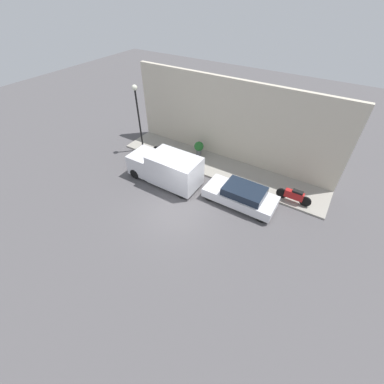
{
  "coord_description": "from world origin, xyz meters",
  "views": [
    {
      "loc": [
        -8.45,
        -6.38,
        10.55
      ],
      "look_at": [
        1.33,
        -0.24,
        0.6
      ],
      "focal_mm": 24.0,
      "sensor_mm": 36.0,
      "label": 1
    }
  ],
  "objects_px": {
    "parked_car": "(241,195)",
    "streetlamp": "(137,107)",
    "delivery_van": "(165,168)",
    "motorcycle_black": "(164,151)",
    "potted_plant": "(199,147)",
    "motorcycle_red": "(294,195)"
  },
  "relations": [
    {
      "from": "parked_car",
      "to": "streetlamp",
      "type": "height_order",
      "value": "streetlamp"
    },
    {
      "from": "delivery_van",
      "to": "parked_car",
      "type": "bearing_deg",
      "value": -82.81
    },
    {
      "from": "delivery_van",
      "to": "streetlamp",
      "type": "relative_size",
      "value": 1.01
    },
    {
      "from": "motorcycle_black",
      "to": "potted_plant",
      "type": "bearing_deg",
      "value": -55.09
    },
    {
      "from": "parked_car",
      "to": "potted_plant",
      "type": "bearing_deg",
      "value": 56.93
    },
    {
      "from": "parked_car",
      "to": "potted_plant",
      "type": "relative_size",
      "value": 4.0
    },
    {
      "from": "parked_car",
      "to": "motorcycle_black",
      "type": "height_order",
      "value": "parked_car"
    },
    {
      "from": "motorcycle_black",
      "to": "motorcycle_red",
      "type": "distance_m",
      "value": 9.48
    },
    {
      "from": "parked_car",
      "to": "streetlamp",
      "type": "distance_m",
      "value": 9.44
    },
    {
      "from": "parked_car",
      "to": "potted_plant",
      "type": "xyz_separation_m",
      "value": [
        3.1,
        4.76,
        0.15
      ]
    },
    {
      "from": "motorcycle_black",
      "to": "motorcycle_red",
      "type": "height_order",
      "value": "motorcycle_red"
    },
    {
      "from": "streetlamp",
      "to": "potted_plant",
      "type": "bearing_deg",
      "value": -69.51
    },
    {
      "from": "parked_car",
      "to": "delivery_van",
      "type": "relative_size",
      "value": 0.87
    },
    {
      "from": "delivery_van",
      "to": "potted_plant",
      "type": "distance_m",
      "value": 3.75
    },
    {
      "from": "motorcycle_red",
      "to": "motorcycle_black",
      "type": "bearing_deg",
      "value": 89.93
    },
    {
      "from": "motorcycle_red",
      "to": "potted_plant",
      "type": "relative_size",
      "value": 1.93
    },
    {
      "from": "potted_plant",
      "to": "parked_car",
      "type": "bearing_deg",
      "value": -123.07
    },
    {
      "from": "delivery_van",
      "to": "motorcycle_black",
      "type": "relative_size",
      "value": 2.44
    },
    {
      "from": "motorcycle_black",
      "to": "parked_car",
      "type": "bearing_deg",
      "value": -103.49
    },
    {
      "from": "motorcycle_black",
      "to": "potted_plant",
      "type": "distance_m",
      "value": 2.55
    },
    {
      "from": "delivery_van",
      "to": "motorcycle_black",
      "type": "distance_m",
      "value": 2.96
    },
    {
      "from": "parked_car",
      "to": "motorcycle_black",
      "type": "bearing_deg",
      "value": 76.51
    }
  ]
}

